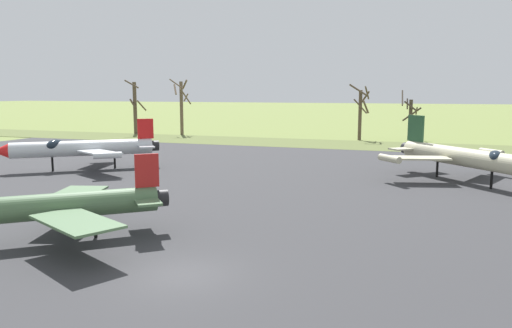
% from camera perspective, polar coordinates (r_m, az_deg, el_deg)
% --- Properties ---
extents(ground_plane, '(600.00, 600.00, 0.00)m').
position_cam_1_polar(ground_plane, '(20.12, -8.62, -12.66)').
color(ground_plane, olive).
extents(asphalt_apron, '(99.45, 55.51, 0.05)m').
position_cam_1_polar(asphalt_apron, '(35.11, 4.22, -3.42)').
color(asphalt_apron, '#333335').
rests_on(asphalt_apron, ground).
extents(grass_verge_strip, '(159.45, 12.00, 0.06)m').
position_cam_1_polar(grass_verge_strip, '(67.92, 11.70, 2.15)').
color(grass_verge_strip, '#576233').
rests_on(grass_verge_strip, ground).
extents(jet_fighter_front_left, '(11.01, 10.49, 4.10)m').
position_cam_1_polar(jet_fighter_front_left, '(25.42, -23.90, -4.58)').
color(jet_fighter_front_left, '#4C6B47').
rests_on(jet_fighter_front_left, ground).
extents(jet_fighter_rear_center, '(12.71, 11.47, 4.65)m').
position_cam_1_polar(jet_fighter_rear_center, '(47.93, -19.51, 1.77)').
color(jet_fighter_rear_center, silver).
rests_on(jet_fighter_rear_center, ground).
extents(jet_fighter_rear_left, '(12.45, 12.82, 5.13)m').
position_cam_1_polar(jet_fighter_rear_left, '(41.86, 23.13, 0.76)').
color(jet_fighter_rear_left, '#B7B293').
rests_on(jet_fighter_rear_left, ground).
extents(bare_tree_far_left, '(2.46, 2.92, 9.18)m').
position_cam_1_polar(bare_tree_far_left, '(86.41, -13.83, 6.44)').
color(bare_tree_far_left, brown).
rests_on(bare_tree_far_left, ground).
extents(bare_tree_left_of_center, '(3.07, 2.86, 9.32)m').
position_cam_1_polar(bare_tree_left_of_center, '(83.79, -8.64, 6.85)').
color(bare_tree_left_of_center, brown).
rests_on(bare_tree_left_of_center, ground).
extents(bare_tree_center, '(2.94, 3.00, 8.34)m').
position_cam_1_polar(bare_tree_center, '(74.98, 12.07, 6.12)').
color(bare_tree_center, brown).
rests_on(bare_tree_center, ground).
extents(bare_tree_right_of_center, '(3.03, 3.04, 7.45)m').
position_cam_1_polar(bare_tree_right_of_center, '(77.30, 17.43, 5.30)').
color(bare_tree_right_of_center, '#42382D').
rests_on(bare_tree_right_of_center, ground).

